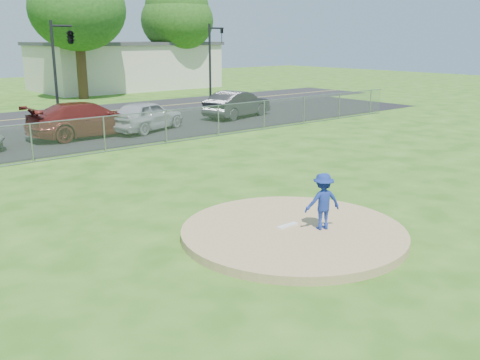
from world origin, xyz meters
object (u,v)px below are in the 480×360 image
object	(u,v)px
traffic_signal_center	(69,38)
parked_car_charcoal	(237,104)
parked_car_pearl	(146,116)
traffic_signal_right	(213,57)
commercial_building	(126,65)
parked_car_darkred	(88,119)
tree_far_right	(177,11)
pitcher	(323,201)

from	to	relation	value
traffic_signal_center	parked_car_charcoal	distance (m)	10.38
parked_car_pearl	traffic_signal_right	bearing A→B (deg)	-76.48
traffic_signal_right	parked_car_charcoal	xyz separation A→B (m)	(-2.44, -5.66, -2.56)
commercial_building	parked_car_darkred	bearing A→B (deg)	-122.28
traffic_signal_right	parked_car_darkred	size ratio (longest dim) A/B	0.97
tree_far_right	traffic_signal_center	distance (m)	20.78
traffic_signal_center	pitcher	world-z (taller)	traffic_signal_center
parked_car_darkred	tree_far_right	bearing A→B (deg)	-44.32
traffic_signal_center	pitcher	xyz separation A→B (m)	(-3.44, -22.44, -3.73)
parked_car_pearl	tree_far_right	bearing A→B (deg)	-59.10
commercial_building	parked_car_charcoal	bearing A→B (deg)	-100.99
tree_far_right	parked_car_pearl	world-z (taller)	tree_far_right
tree_far_right	parked_car_darkred	size ratio (longest dim) A/B	1.87
parked_car_charcoal	commercial_building	bearing A→B (deg)	-25.06
commercial_building	traffic_signal_center	world-z (taller)	traffic_signal_center
traffic_signal_center	tree_far_right	bearing A→B (deg)	39.04
parked_car_darkred	parked_car_charcoal	size ratio (longest dim) A/B	1.20
traffic_signal_center	parked_car_darkred	distance (m)	7.40
traffic_signal_right	commercial_building	bearing A→B (deg)	83.71
commercial_building	parked_car_pearl	xyz separation A→B (m)	(-10.95, -22.45, -1.37)
tree_far_right	traffic_signal_center	world-z (taller)	tree_far_right
traffic_signal_right	pitcher	size ratio (longest dim) A/B	4.10
tree_far_right	traffic_signal_center	xyz separation A→B (m)	(-16.03, -13.00, -2.45)
pitcher	parked_car_charcoal	distance (m)	20.21
commercial_building	traffic_signal_center	xyz separation A→B (m)	(-12.03, -16.00, 2.45)
traffic_signal_center	pitcher	distance (m)	23.00
pitcher	parked_car_pearl	bearing A→B (deg)	-83.92
tree_far_right	parked_car_charcoal	bearing A→B (deg)	-113.74
traffic_signal_center	pitcher	bearing A→B (deg)	-98.72
traffic_signal_right	pitcher	world-z (taller)	traffic_signal_right
parked_car_pearl	pitcher	bearing A→B (deg)	142.62
commercial_building	pitcher	world-z (taller)	commercial_building
commercial_building	traffic_signal_center	bearing A→B (deg)	-126.94
tree_far_right	parked_car_darkred	bearing A→B (deg)	-133.25
traffic_signal_center	traffic_signal_right	world-z (taller)	same
traffic_signal_center	parked_car_charcoal	bearing A→B (deg)	-35.87
traffic_signal_center	parked_car_charcoal	xyz separation A→B (m)	(7.83, -5.66, -3.81)
parked_car_darkred	parked_car_pearl	bearing A→B (deg)	-98.26
tree_far_right	parked_car_pearl	xyz separation A→B (m)	(-14.95, -19.45, -6.27)
traffic_signal_center	parked_car_pearl	distance (m)	7.58
tree_far_right	parked_car_pearl	bearing A→B (deg)	-127.54
parked_car_darkred	parked_car_pearl	distance (m)	3.02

